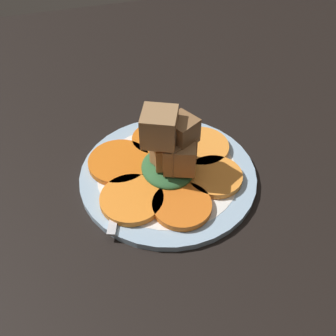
# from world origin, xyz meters

# --- Properties ---
(table_slab) EXTENTS (1.20, 1.20, 0.02)m
(table_slab) POSITION_xyz_m (0.00, 0.00, 0.01)
(table_slab) COLOR black
(table_slab) RESTS_ON ground
(plate) EXTENTS (0.25, 0.25, 0.01)m
(plate) POSITION_xyz_m (0.00, 0.00, 0.03)
(plate) COLOR #99B7D1
(plate) RESTS_ON table_slab
(carrot_slice_0) EXTENTS (0.07, 0.07, 0.01)m
(carrot_slice_0) POSITION_xyz_m (-0.07, 0.00, 0.04)
(carrot_slice_0) COLOR orange
(carrot_slice_0) RESTS_ON plate
(carrot_slice_1) EXTENTS (0.09, 0.09, 0.01)m
(carrot_slice_1) POSITION_xyz_m (-0.04, -0.06, 0.04)
(carrot_slice_1) COLOR orange
(carrot_slice_1) RESTS_ON plate
(carrot_slice_2) EXTENTS (0.09, 0.09, 0.01)m
(carrot_slice_2) POSITION_xyz_m (0.04, -0.06, 0.04)
(carrot_slice_2) COLOR orange
(carrot_slice_2) RESTS_ON plate
(carrot_slice_3) EXTENTS (0.08, 0.08, 0.01)m
(carrot_slice_3) POSITION_xyz_m (0.07, -0.00, 0.04)
(carrot_slice_3) COLOR orange
(carrot_slice_3) RESTS_ON plate
(carrot_slice_4) EXTENTS (0.08, 0.08, 0.01)m
(carrot_slice_4) POSITION_xyz_m (0.03, 0.06, 0.04)
(carrot_slice_4) COLOR orange
(carrot_slice_4) RESTS_ON plate
(carrot_slice_5) EXTENTS (0.09, 0.09, 0.01)m
(carrot_slice_5) POSITION_xyz_m (-0.03, 0.06, 0.04)
(carrot_slice_5) COLOR orange
(carrot_slice_5) RESTS_ON plate
(center_pile) EXTENTS (0.08, 0.08, 0.11)m
(center_pile) POSITION_xyz_m (0.00, 0.00, 0.08)
(center_pile) COLOR #2D6033
(center_pile) RESTS_ON plate
(fork) EXTENTS (0.17, 0.07, 0.00)m
(fork) POSITION_xyz_m (-0.00, -0.07, 0.03)
(fork) COLOR silver
(fork) RESTS_ON plate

